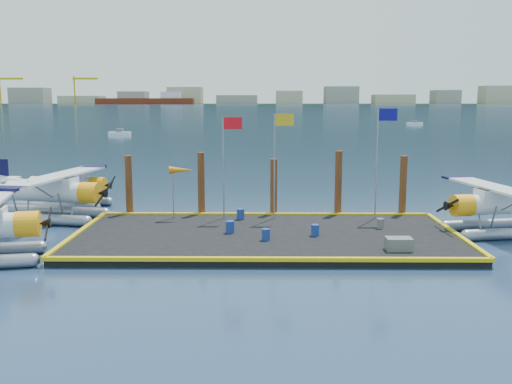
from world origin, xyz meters
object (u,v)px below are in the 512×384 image
Objects in this scene: seaplane_b at (50,194)px; drum_1 at (315,230)px; seaplane_d at (504,207)px; piling_4 at (403,188)px; flagpole_blue at (381,147)px; piling_0 at (129,188)px; flagpole_yellow at (278,150)px; windsock at (181,171)px; piling_2 at (274,189)px; flagpole_red at (227,152)px; drum_5 at (240,214)px; drum_0 at (230,227)px; piling_1 at (201,186)px; drum_2 at (380,223)px; crate at (399,244)px; piling_3 at (338,186)px; drum_3 at (266,234)px; seaplane_c at (66,187)px.

seaplane_b is 17.87× the size of drum_1.
seaplane_d is 2.49× the size of piling_4.
flagpole_blue is 1.62× the size of piling_0.
flagpole_yellow reaches higher than windsock.
windsock is 5.90m from piling_2.
flagpole_red reaches higher than piling_4.
drum_0 is at bearing -97.06° from drum_5.
flagpole_yellow is (-12.44, 2.23, 2.98)m from seaplane_d.
piling_1 is (-6.53, 5.96, 1.40)m from drum_1.
seaplane_d is 3.20× the size of windsock.
drum_2 is 0.09× the size of flagpole_red.
drum_5 is at bearing -37.01° from piling_1.
crate is 0.30× the size of piling_0.
piling_3 reaches higher than piling_4.
crate is at bearing -32.66° from windsock.
piling_0 is (-8.46, 6.93, 1.31)m from drum_3.
seaplane_b is at bearing 13.82° from seaplane_c.
flagpole_blue is 6.98m from piling_2.
flagpole_red is at bearing 180.00° from flagpole_yellow.
drum_0 is 0.16× the size of piling_0.
piling_4 is (2.22, 4.20, 1.32)m from drum_2.
flagpole_blue is at bearing 46.34° from drum_1.
windsock is at bearing 175.40° from drum_5.
seaplane_c is at bearing 165.21° from flagpole_blue.
piling_1 is at bearing 119.78° from drum_3.
piling_4 reaches higher than drum_2.
drum_1 is 0.50× the size of crate.
drum_5 is (11.77, -1.45, -0.92)m from seaplane_b.
flagpole_yellow is at bearing 54.91° from drum_0.
drum_0 is 1.02× the size of drum_5.
crate is 0.19× the size of flagpole_yellow.
piling_4 reaches higher than crate.
seaplane_d is 8.33× the size of crate.
piling_4 is (10.43, 5.35, 1.28)m from drum_0.
windsock reaches higher than crate.
seaplane_d is at bearing 5.74° from drum_0.
drum_5 is 4.40m from flagpole_yellow.
seaplane_c is 19.04m from drum_1.
crate reaches higher than drum_2.
piling_2 is at bearing 97.21° from flagpole_yellow.
flagpole_blue reaches higher than drum_5.
piling_0 is (-15.20, 1.60, -2.69)m from flagpole_blue.
flagpole_blue reaches higher than drum_3.
seaplane_c is 3.01× the size of windsock.
flagpole_yellow is 4.75m from piling_3.
drum_3 is at bearing 93.04° from seaplane_d.
seaplane_b is at bearing 172.97° from drum_5.
windsock is (8.25, -1.17, 1.59)m from seaplane_b.
flagpole_blue is at bearing -138.42° from piling_4.
drum_5 is 10.26m from piling_4.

